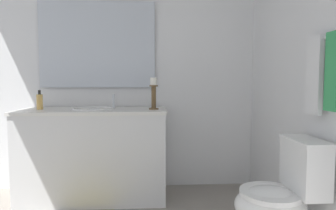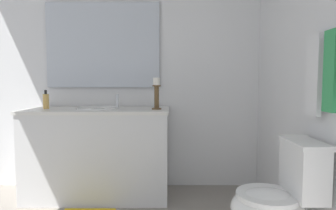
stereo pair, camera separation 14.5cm
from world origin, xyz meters
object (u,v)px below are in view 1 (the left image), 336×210
(soap_bottle, at_px, (40,101))
(towel_near_vanity, at_px, (314,76))
(towel_center, at_px, (333,72))
(mirror, at_px, (97,45))
(candle_holder_tall, at_px, (154,93))
(vanity_cabinet, at_px, (94,154))
(sink_basin, at_px, (94,113))
(toilet, at_px, (280,198))

(soap_bottle, distance_m, towel_near_vanity, 2.30)
(towel_near_vanity, bearing_deg, towel_center, 0.00)
(mirror, xyz_separation_m, candle_holder_tall, (0.33, 0.57, -0.48))
(towel_near_vanity, bearing_deg, mirror, -129.14)
(vanity_cabinet, bearing_deg, sink_basin, 90.00)
(candle_holder_tall, xyz_separation_m, toilet, (0.97, 0.80, -0.65))
(mirror, distance_m, toilet, 2.19)
(mirror, relative_size, soap_bottle, 6.48)
(vanity_cabinet, bearing_deg, toilet, 53.32)
(candle_holder_tall, bearing_deg, towel_center, 41.39)
(candle_holder_tall, height_order, toilet, candle_holder_tall)
(sink_basin, xyz_separation_m, towel_near_vanity, (1.00, 1.57, 0.33))
(soap_bottle, relative_size, toilet, 0.24)
(sink_basin, relative_size, toilet, 0.54)
(vanity_cabinet, distance_m, towel_center, 2.10)
(sink_basin, bearing_deg, toilet, 53.30)
(candle_holder_tall, distance_m, soap_bottle, 1.06)
(toilet, bearing_deg, mirror, -133.54)
(vanity_cabinet, height_order, mirror, mirror)
(sink_basin, xyz_separation_m, mirror, (-0.28, -0.00, 0.67))
(toilet, xyz_separation_m, towel_center, (0.17, 0.20, 0.80))
(vanity_cabinet, relative_size, toilet, 1.83)
(vanity_cabinet, relative_size, towel_near_vanity, 2.79)
(toilet, relative_size, towel_center, 1.66)
(mirror, xyz_separation_m, towel_center, (1.47, 1.57, -0.32))
(vanity_cabinet, height_order, toilet, vanity_cabinet)
(mirror, bearing_deg, towel_near_vanity, 50.86)
(towel_center, bearing_deg, mirror, -133.09)
(toilet, relative_size, towel_near_vanity, 1.53)
(toilet, height_order, towel_center, towel_center)
(towel_near_vanity, height_order, towel_center, same)
(candle_holder_tall, bearing_deg, vanity_cabinet, -95.02)
(toilet, distance_m, towel_center, 0.85)
(sink_basin, height_order, towel_center, towel_center)
(vanity_cabinet, height_order, candle_holder_tall, candle_holder_tall)
(mirror, bearing_deg, toilet, 46.46)
(soap_bottle, relative_size, towel_near_vanity, 0.37)
(toilet, bearing_deg, soap_bottle, -118.75)
(mirror, distance_m, towel_near_vanity, 2.05)
(soap_bottle, bearing_deg, vanity_cabinet, 89.62)
(candle_holder_tall, xyz_separation_m, soap_bottle, (-0.05, -1.06, -0.08))
(mirror, distance_m, candle_holder_tall, 0.81)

